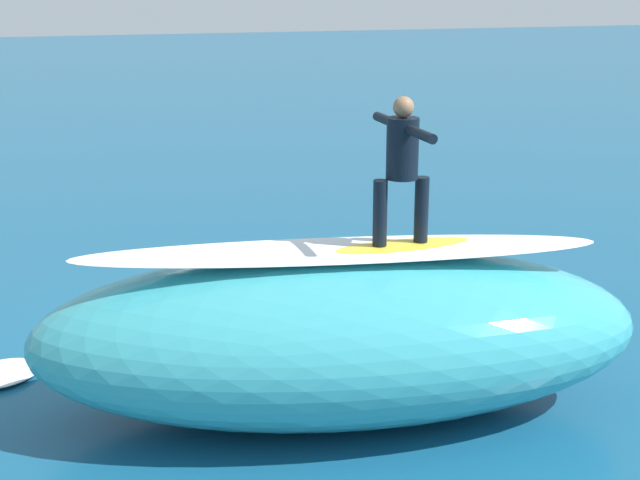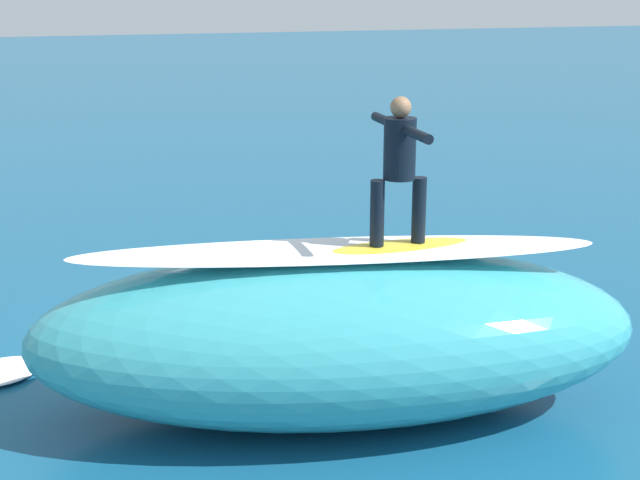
{
  "view_description": "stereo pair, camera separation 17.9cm",
  "coord_description": "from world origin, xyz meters",
  "px_view_note": "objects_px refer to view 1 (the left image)",
  "views": [
    {
      "loc": [
        2.15,
        12.18,
        5.03
      ],
      "look_at": [
        -1.06,
        0.59,
        1.46
      ],
      "focal_mm": 52.12,
      "sensor_mm": 36.0,
      "label": 1
    },
    {
      "loc": [
        1.98,
        12.23,
        5.03
      ],
      "look_at": [
        -1.06,
        0.59,
        1.46
      ],
      "focal_mm": 52.12,
      "sensor_mm": 36.0,
      "label": 2
    }
  ],
  "objects_px": {
    "surfboard_paddling": "(264,287)",
    "surfer_paddling": "(259,274)",
    "surfboard_riding": "(400,248)",
    "surfer_riding": "(402,159)"
  },
  "relations": [
    {
      "from": "surfboard_paddling",
      "to": "surfer_paddling",
      "type": "height_order",
      "value": "surfer_paddling"
    },
    {
      "from": "surfboard_riding",
      "to": "surfer_riding",
      "type": "relative_size",
      "value": 1.17
    },
    {
      "from": "surfboard_riding",
      "to": "surfer_riding",
      "type": "distance_m",
      "value": 1.01
    },
    {
      "from": "surfboard_paddling",
      "to": "surfer_paddling",
      "type": "relative_size",
      "value": 1.34
    },
    {
      "from": "surfboard_riding",
      "to": "surfboard_paddling",
      "type": "distance_m",
      "value": 4.92
    },
    {
      "from": "surfboard_paddling",
      "to": "surfer_riding",
      "type": "bearing_deg",
      "value": -16.65
    },
    {
      "from": "surfboard_paddling",
      "to": "surfer_paddling",
      "type": "bearing_deg",
      "value": 180.0
    },
    {
      "from": "surfboard_riding",
      "to": "surfboard_paddling",
      "type": "relative_size",
      "value": 0.83
    },
    {
      "from": "surfboard_paddling",
      "to": "surfboard_riding",
      "type": "bearing_deg",
      "value": -16.65
    },
    {
      "from": "surfboard_riding",
      "to": "surfer_paddling",
      "type": "height_order",
      "value": "surfboard_riding"
    }
  ]
}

